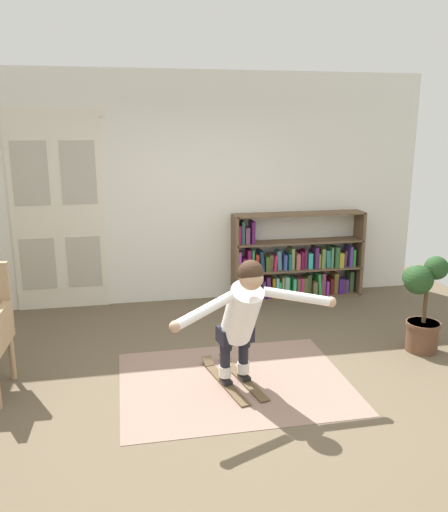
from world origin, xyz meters
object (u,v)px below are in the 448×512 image
(skis_pair, at_px, (233,378))
(potted_plant, at_px, (422,301))
(person_skier, at_px, (243,312))
(bookshelf, at_px, (295,265))

(skis_pair, bearing_deg, potted_plant, 7.67)
(person_skier, bearing_deg, bookshelf, 61.71)
(bookshelf, xyz_separation_m, potted_plant, (0.68, -1.92, 0.10))
(skis_pair, height_order, person_skier, person_skier)
(potted_plant, xyz_separation_m, skis_pair, (-2.00, -0.27, -0.51))
(bookshelf, distance_m, skis_pair, 2.59)
(skis_pair, distance_m, person_skier, 0.73)
(bookshelf, distance_m, person_skier, 2.72)
(bookshelf, relative_size, skis_pair, 1.88)
(potted_plant, bearing_deg, person_skier, -166.77)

